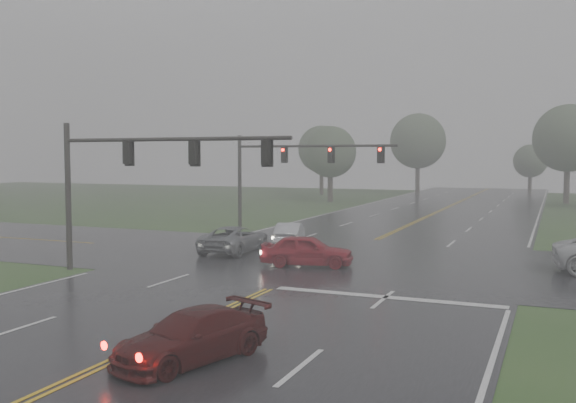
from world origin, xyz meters
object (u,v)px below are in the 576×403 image
at_px(sedan_silver, 290,245).
at_px(signal_gantry_near, 129,168).
at_px(signal_gantry_far, 285,164).
at_px(sedan_maroon, 192,361).
at_px(car_grey, 235,252).
at_px(sedan_red, 307,266).

relative_size(sedan_silver, signal_gantry_near, 0.36).
relative_size(sedan_silver, signal_gantry_far, 0.35).
bearing_deg(signal_gantry_far, sedan_maroon, -71.82).
relative_size(sedan_maroon, sedan_silver, 1.10).
xyz_separation_m(car_grey, signal_gantry_near, (-1.16, -7.54, 4.62)).
bearing_deg(sedan_silver, sedan_maroon, 90.92).
height_order(car_grey, signal_gantry_far, signal_gantry_far).
xyz_separation_m(car_grey, signal_gantry_far, (-1.07, 9.42, 4.62)).
relative_size(sedan_maroon, car_grey, 0.86).
bearing_deg(signal_gantry_near, sedan_silver, 76.02).
xyz_separation_m(sedan_maroon, sedan_red, (-2.35, 14.11, 0.00)).
bearing_deg(sedan_silver, signal_gantry_near, 60.94).
height_order(sedan_red, signal_gantry_far, signal_gantry_far).
height_order(car_grey, signal_gantry_near, signal_gantry_near).
height_order(sedan_maroon, car_grey, car_grey).
bearing_deg(car_grey, signal_gantry_near, 79.54).
bearing_deg(car_grey, signal_gantry_far, -85.22).
distance_m(sedan_red, car_grey, 5.80).
bearing_deg(sedan_red, signal_gantry_near, 114.53).
height_order(sedan_maroon, sedan_red, sedan_red).
distance_m(sedan_maroon, signal_gantry_far, 27.92).
xyz_separation_m(sedan_red, signal_gantry_far, (-6.24, 12.05, 4.62)).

